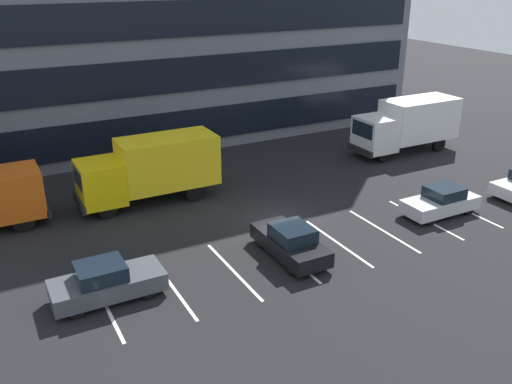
{
  "coord_description": "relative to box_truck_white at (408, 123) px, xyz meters",
  "views": [
    {
      "loc": [
        -13.19,
        -22.3,
        12.41
      ],
      "look_at": [
        -0.65,
        1.14,
        1.4
      ],
      "focal_mm": 38.57,
      "sensor_mm": 36.0,
      "label": 1
    }
  ],
  "objects": [
    {
      "name": "sedan_charcoal",
      "position": [
        -23.63,
        -8.79,
        -1.33
      ],
      "size": [
        4.44,
        1.86,
        1.59
      ],
      "color": "#474C51",
      "rests_on": "ground_plane"
    },
    {
      "name": "box_truck_white",
      "position": [
        0.0,
        0.0,
        0.0
      ],
      "size": [
        7.96,
        2.64,
        3.69
      ],
      "color": "white",
      "rests_on": "ground_plane"
    },
    {
      "name": "sedan_silver",
      "position": [
        -5.85,
        -9.12,
        -1.36
      ],
      "size": [
        4.25,
        1.78,
        1.52
      ],
      "color": "silver",
      "rests_on": "ground_plane"
    },
    {
      "name": "lot_markings",
      "position": [
        -14.06,
        -9.25,
        -2.07
      ],
      "size": [
        19.74,
        5.4,
        0.01
      ],
      "color": "silver",
      "rests_on": "ground_plane"
    },
    {
      "name": "ground_plane",
      "position": [
        -14.06,
        -5.87,
        -2.08
      ],
      "size": [
        120.0,
        120.0,
        0.0
      ],
      "primitive_type": "plane",
      "color": "black"
    },
    {
      "name": "sedan_black",
      "position": [
        -15.37,
        -9.3,
        -1.33
      ],
      "size": [
        1.84,
        4.39,
        1.57
      ],
      "color": "black",
      "rests_on": "ground_plane"
    },
    {
      "name": "box_truck_yellow_all",
      "position": [
        -18.87,
        -0.15,
        -0.04
      ],
      "size": [
        7.82,
        2.59,
        3.62
      ],
      "color": "yellow",
      "rests_on": "ground_plane"
    }
  ]
}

